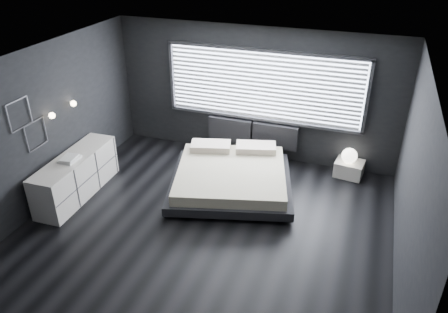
% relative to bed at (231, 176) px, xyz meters
% --- Properties ---
extents(room, '(6.04, 6.00, 2.80)m').
position_rel_bed_xyz_m(room, '(-0.01, -1.24, 1.13)').
color(room, black).
rests_on(room, ground).
extents(window, '(4.14, 0.09, 1.52)m').
position_rel_bed_xyz_m(window, '(0.19, 1.46, 1.34)').
color(window, white).
rests_on(window, ground).
extents(headboard, '(1.96, 0.16, 0.52)m').
position_rel_bed_xyz_m(headboard, '(0.01, 1.40, 0.30)').
color(headboard, black).
rests_on(headboard, ground).
extents(sconce_near, '(0.18, 0.11, 0.11)m').
position_rel_bed_xyz_m(sconce_near, '(-2.89, -1.19, 1.33)').
color(sconce_near, silver).
rests_on(sconce_near, ground).
extents(sconce_far, '(0.18, 0.11, 0.11)m').
position_rel_bed_xyz_m(sconce_far, '(-2.89, -0.59, 1.33)').
color(sconce_far, silver).
rests_on(sconce_far, ground).
extents(wall_art_upper, '(0.01, 0.48, 0.48)m').
position_rel_bed_xyz_m(wall_art_upper, '(-2.98, -1.79, 1.58)').
color(wall_art_upper, '#47474C').
rests_on(wall_art_upper, ground).
extents(wall_art_lower, '(0.01, 0.48, 0.48)m').
position_rel_bed_xyz_m(wall_art_lower, '(-2.98, -1.54, 1.11)').
color(wall_art_lower, '#47474C').
rests_on(wall_art_lower, ground).
extents(bed, '(2.74, 2.67, 0.58)m').
position_rel_bed_xyz_m(bed, '(0.00, 0.00, 0.00)').
color(bed, black).
rests_on(bed, ground).
extents(nightstand, '(0.59, 0.52, 0.32)m').
position_rel_bed_xyz_m(nightstand, '(2.10, 1.26, -0.11)').
color(nightstand, silver).
rests_on(nightstand, ground).
extents(orb_lamp, '(0.31, 0.31, 0.31)m').
position_rel_bed_xyz_m(orb_lamp, '(2.07, 1.21, 0.20)').
color(orb_lamp, white).
rests_on(orb_lamp, nightstand).
extents(dresser, '(0.62, 2.00, 0.79)m').
position_rel_bed_xyz_m(dresser, '(-2.65, -1.13, 0.13)').
color(dresser, silver).
rests_on(dresser, ground).
extents(book_stack, '(0.29, 0.38, 0.07)m').
position_rel_bed_xyz_m(book_stack, '(-2.63, -1.26, 0.56)').
color(book_stack, silver).
rests_on(book_stack, dresser).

